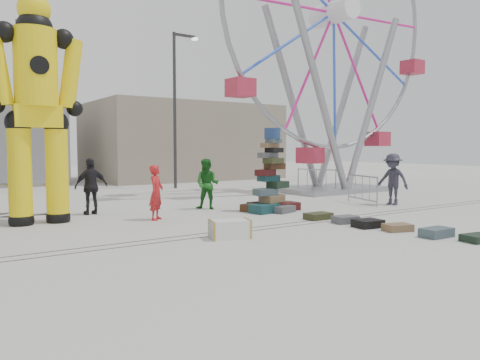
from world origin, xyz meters
TOP-DOWN VIEW (x-y plane):
  - ground at (0.00, 0.00)m, footprint 90.00×90.00m
  - track_line_near at (0.00, 0.60)m, footprint 40.00×0.04m
  - track_line_far at (0.00, 1.00)m, footprint 40.00×0.04m
  - building_right at (7.00, 20.00)m, footprint 12.00×8.00m
  - lamp_post_right at (3.09, 13.00)m, footprint 1.41×0.25m
  - lamp_post_left at (-3.91, 15.00)m, footprint 1.41×0.25m
  - suitcase_tower at (1.72, 3.34)m, footprint 1.96×1.72m
  - crash_test_dummy at (-5.23, 4.89)m, footprint 2.56×1.14m
  - ferris_wheel at (8.52, 7.23)m, footprint 12.97×3.25m
  - steamer_trunk at (-2.01, 0.14)m, footprint 1.03×0.77m
  - row_case_0 at (1.75, 1.09)m, footprint 0.80×0.53m
  - row_case_1 at (1.88, 0.13)m, footprint 0.73×0.57m
  - row_case_2 at (1.85, -0.69)m, footprint 0.78×0.65m
  - row_case_3 at (2.04, -1.49)m, footprint 0.79×0.64m
  - row_case_4 at (2.13, -2.52)m, footprint 0.81×0.50m
  - row_case_5 at (2.39, -3.37)m, footprint 0.75×0.60m
  - barricade_dummy_c at (-5.37, 5.49)m, footprint 2.00×0.27m
  - barricade_wheel_front at (5.80, 2.95)m, footprint 0.70×1.94m
  - barricade_wheel_back at (7.99, 7.72)m, footprint 0.82×1.90m
  - pedestrian_red at (-2.26, 3.69)m, footprint 0.69×0.69m
  - pedestrian_green at (0.16, 4.87)m, footprint 1.05×1.07m
  - pedestrian_black at (-3.50, 5.87)m, footprint 1.07×0.50m
  - pedestrian_grey at (6.47, 2.10)m, footprint 0.90×1.33m

SIDE VIEW (x-z plane):
  - ground at x=0.00m, z-range 0.00..0.00m
  - track_line_near at x=0.00m, z-range 0.00..0.01m
  - track_line_far at x=0.00m, z-range 0.00..0.01m
  - row_case_5 at x=2.39m, z-range 0.00..0.17m
  - row_case_3 at x=2.04m, z-range 0.00..0.18m
  - row_case_0 at x=1.75m, z-range 0.00..0.19m
  - row_case_1 at x=1.88m, z-range 0.00..0.21m
  - row_case_2 at x=1.85m, z-range 0.00..0.21m
  - row_case_4 at x=2.13m, z-range 0.00..0.22m
  - steamer_trunk at x=-2.01m, z-range 0.00..0.43m
  - barricade_dummy_c at x=-5.37m, z-range 0.00..1.10m
  - barricade_wheel_front at x=5.80m, z-range 0.00..1.10m
  - barricade_wheel_back at x=7.99m, z-range 0.00..1.10m
  - suitcase_tower at x=1.72m, z-range -0.61..2.16m
  - pedestrian_red at x=-2.26m, z-range 0.00..1.62m
  - pedestrian_green at x=0.16m, z-range 0.00..1.74m
  - pedestrian_black at x=-3.50m, z-range 0.00..1.79m
  - pedestrian_grey at x=6.47m, z-range 0.00..1.90m
  - building_right at x=7.00m, z-range 0.00..5.00m
  - crash_test_dummy at x=-5.23m, z-range 0.18..6.68m
  - lamp_post_right at x=3.09m, z-range 0.48..8.48m
  - lamp_post_left at x=-3.91m, z-range 0.48..8.48m
  - ferris_wheel at x=8.52m, z-range -0.11..14.93m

